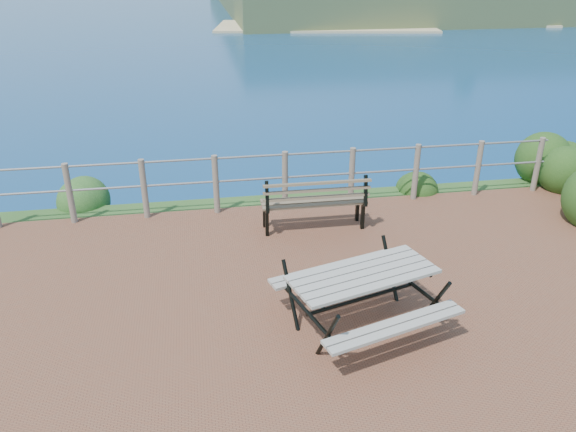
{
  "coord_description": "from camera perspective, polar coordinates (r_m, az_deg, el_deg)",
  "views": [
    {
      "loc": [
        -1.4,
        -5.27,
        3.97
      ],
      "look_at": [
        -0.27,
        1.47,
        0.75
      ],
      "focal_mm": 35.0,
      "sensor_mm": 36.0,
      "label": 1
    }
  ],
  "objects": [
    {
      "name": "safety_railing",
      "position": [
        9.37,
        -0.3,
        3.96
      ],
      "size": [
        9.4,
        0.1,
        1.0
      ],
      "color": "#6B5B4C",
      "rests_on": "ground"
    },
    {
      "name": "park_bench",
      "position": [
        8.65,
        2.65,
        2.31
      ],
      "size": [
        1.63,
        0.42,
        0.92
      ],
      "rotation": [
        0.0,
        0.0,
        -0.01
      ],
      "color": "brown",
      "rests_on": "ground"
    },
    {
      "name": "shrub_right_edge",
      "position": [
        11.84,
        25.43,
        3.09
      ],
      "size": [
        1.07,
        1.07,
        1.52
      ],
      "primitive_type": "ellipsoid",
      "color": "#174013",
      "rests_on": "ground"
    },
    {
      "name": "shrub_lip_west",
      "position": [
        10.28,
        -20.08,
        0.88
      ],
      "size": [
        0.87,
        0.87,
        0.65
      ],
      "primitive_type": "ellipsoid",
      "color": "#234B1C",
      "rests_on": "ground"
    },
    {
      "name": "ground",
      "position": [
        6.75,
        4.38,
        -10.92
      ],
      "size": [
        10.0,
        7.0,
        0.12
      ],
      "primitive_type": "cube",
      "color": "brown",
      "rests_on": "ground"
    },
    {
      "name": "shrub_lip_east",
      "position": [
        10.75,
        12.45,
        2.92
      ],
      "size": [
        0.75,
        0.75,
        0.49
      ],
      "primitive_type": "ellipsoid",
      "color": "#174013",
      "rests_on": "ground"
    },
    {
      "name": "picnic_table",
      "position": [
        6.5,
        7.53,
        -7.81
      ],
      "size": [
        1.8,
        1.4,
        0.7
      ],
      "rotation": [
        0.0,
        0.0,
        0.29
      ],
      "color": "gray",
      "rests_on": "ground"
    }
  ]
}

